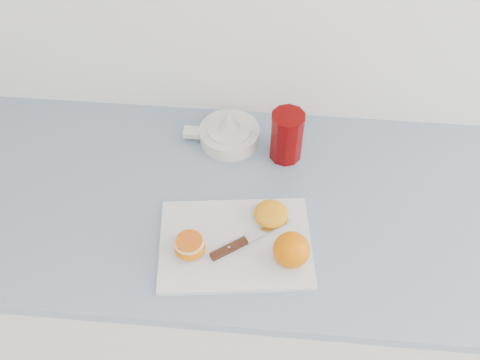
# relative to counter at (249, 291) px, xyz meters

# --- Properties ---
(counter) EXTENTS (2.62, 0.64, 0.89)m
(counter) POSITION_rel_counter_xyz_m (0.00, 0.00, 0.00)
(counter) COLOR silver
(counter) RESTS_ON ground
(cutting_board) EXTENTS (0.36, 0.27, 0.01)m
(cutting_board) POSITION_rel_counter_xyz_m (-0.02, -0.13, 0.45)
(cutting_board) COLOR silver
(cutting_board) RESTS_ON counter
(whole_orange) EXTENTS (0.08, 0.08, 0.08)m
(whole_orange) POSITION_rel_counter_xyz_m (0.10, -0.16, 0.49)
(whole_orange) COLOR #E26D00
(whole_orange) RESTS_ON cutting_board
(half_orange) EXTENTS (0.07, 0.07, 0.04)m
(half_orange) POSITION_rel_counter_xyz_m (-0.12, -0.16, 0.48)
(half_orange) COLOR #E26D00
(half_orange) RESTS_ON cutting_board
(squeezed_shell) EXTENTS (0.08, 0.08, 0.03)m
(squeezed_shell) POSITION_rel_counter_xyz_m (0.05, -0.06, 0.47)
(squeezed_shell) COLOR orange
(squeezed_shell) RESTS_ON cutting_board
(paring_knife) EXTENTS (0.17, 0.13, 0.01)m
(paring_knife) POSITION_rel_counter_xyz_m (-0.02, -0.14, 0.46)
(paring_knife) COLOR #3F1D11
(paring_knife) RESTS_ON cutting_board
(citrus_juicer) EXTENTS (0.19, 0.15, 0.10)m
(citrus_juicer) POSITION_rel_counter_xyz_m (-0.07, 0.19, 0.47)
(citrus_juicer) COLOR white
(citrus_juicer) RESTS_ON counter
(red_tumbler) EXTENTS (0.08, 0.08, 0.14)m
(red_tumbler) POSITION_rel_counter_xyz_m (0.07, 0.15, 0.51)
(red_tumbler) COLOR #630000
(red_tumbler) RESTS_ON counter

